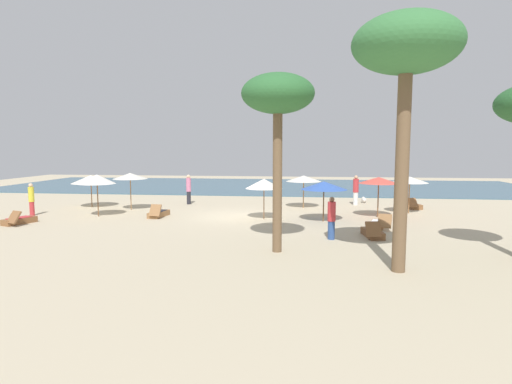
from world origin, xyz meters
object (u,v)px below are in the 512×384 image
at_px(umbrella_4, 97,179).
at_px(lounger_3, 19,220).
at_px(palm_2, 406,51).
at_px(dog, 364,200).
at_px(lounger_2, 412,206).
at_px(umbrella_1, 379,180).
at_px(lounger_0, 373,233).
at_px(person_1, 332,218).
at_px(person_0, 189,189).
at_px(person_2, 356,190).
at_px(umbrella_6, 410,180).
at_px(umbrella_3, 264,184).
at_px(lounger_1, 158,213).
at_px(umbrella_0, 324,185).
at_px(palm_1, 278,99).
at_px(umbrella_2, 91,179).
at_px(umbrella_5, 130,176).
at_px(umbrella_7, 304,178).
at_px(lounger_4, 378,224).
at_px(person_3, 31,199).

bearing_deg(umbrella_4, lounger_3, -136.73).
height_order(palm_2, dog, palm_2).
bearing_deg(lounger_2, palm_2, -105.33).
xyz_separation_m(umbrella_1, lounger_2, (2.58, 3.48, -1.77)).
bearing_deg(lounger_2, lounger_3, -159.42).
bearing_deg(lounger_0, dog, 84.10).
relative_size(lounger_0, person_1, 1.00).
relative_size(person_0, person_2, 1.01).
distance_m(umbrella_6, lounger_0, 7.32).
bearing_deg(umbrella_3, lounger_1, -179.91).
xyz_separation_m(umbrella_0, lounger_1, (-8.54, 0.30, -1.60)).
xyz_separation_m(umbrella_3, person_2, (5.24, 5.78, -0.85)).
distance_m(umbrella_1, person_2, 4.71).
bearing_deg(palm_1, umbrella_2, 141.60).
relative_size(umbrella_5, umbrella_7, 1.03).
xyz_separation_m(umbrella_5, umbrella_7, (9.98, 1.99, -0.21)).
distance_m(lounger_3, person_1, 14.67).
bearing_deg(lounger_0, person_1, -160.40).
xyz_separation_m(umbrella_5, dog, (13.92, 4.69, -1.79)).
bearing_deg(person_0, person_2, 4.73).
bearing_deg(lounger_1, palm_2, -39.05).
distance_m(lounger_0, person_0, 13.35).
relative_size(lounger_3, palm_2, 0.24).
xyz_separation_m(umbrella_2, lounger_4, (16.18, -4.72, -1.53)).
relative_size(lounger_2, palm_2, 0.24).
bearing_deg(lounger_0, umbrella_1, 78.30).
bearing_deg(lounger_3, person_3, 112.17).
distance_m(umbrella_5, umbrella_7, 10.18).
height_order(lounger_2, person_0, person_0).
bearing_deg(person_0, palm_2, -52.75).
relative_size(lounger_0, palm_2, 0.23).
xyz_separation_m(person_3, palm_2, (17.23, -8.02, 5.43)).
bearing_deg(umbrella_4, umbrella_0, -0.33).
bearing_deg(palm_1, lounger_2, 56.91).
height_order(umbrella_3, lounger_2, umbrella_3).
bearing_deg(person_2, umbrella_4, -156.75).
xyz_separation_m(lounger_0, person_3, (-17.22, 3.32, 0.72)).
bearing_deg(umbrella_5, palm_1, -43.67).
xyz_separation_m(umbrella_3, umbrella_6, (7.76, 2.75, 0.05)).
distance_m(umbrella_3, lounger_0, 6.31).
height_order(lounger_3, person_3, person_3).
height_order(palm_1, palm_2, palm_2).
height_order(lounger_2, lounger_4, lounger_4).
xyz_separation_m(lounger_1, person_0, (0.24, 4.91, 0.80)).
bearing_deg(palm_2, umbrella_3, 119.76).
xyz_separation_m(person_1, dog, (2.80, 11.20, -0.67)).
bearing_deg(palm_2, umbrella_0, 102.79).
bearing_deg(umbrella_0, palm_2, -77.21).
bearing_deg(lounger_2, dog, 139.25).
relative_size(lounger_3, dog, 2.22).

